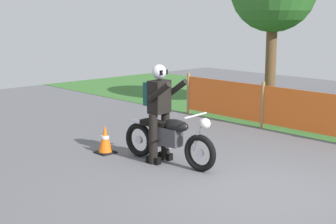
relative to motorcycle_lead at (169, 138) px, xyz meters
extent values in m
cube|color=#5B5B60|center=(1.77, 0.11, -0.46)|extent=(24.00, 24.00, 0.02)
cylinder|color=#997547|center=(-2.86, 3.38, 0.07)|extent=(0.08, 0.08, 1.05)
cylinder|color=#997547|center=(-0.55, 3.38, 0.07)|extent=(0.08, 0.08, 1.05)
cube|color=orange|center=(-1.70, 3.38, 0.09)|extent=(2.24, 0.02, 0.85)
cube|color=orange|center=(0.61, 3.38, 0.09)|extent=(2.24, 0.02, 0.85)
cylinder|color=brown|center=(-1.82, 5.43, 0.74)|extent=(0.28, 0.28, 2.38)
torus|color=black|center=(0.66, 0.08, -0.14)|extent=(0.62, 0.18, 0.62)
cylinder|color=silver|center=(0.66, 0.08, -0.14)|extent=(0.14, 0.07, 0.13)
torus|color=black|center=(-0.68, -0.09, -0.14)|extent=(0.62, 0.18, 0.62)
cylinder|color=silver|center=(-0.68, -0.09, -0.14)|extent=(0.14, 0.07, 0.13)
cube|color=#38383D|center=(-0.06, -0.01, 0.03)|extent=(0.60, 0.30, 0.31)
ellipsoid|color=black|center=(0.16, 0.02, 0.24)|extent=(0.53, 0.29, 0.21)
cube|color=black|center=(-0.30, -0.04, 0.21)|extent=(0.56, 0.28, 0.10)
cube|color=silver|center=(-0.68, -0.09, 0.19)|extent=(0.36, 0.20, 0.04)
cylinder|color=silver|center=(0.60, 0.07, 0.14)|extent=(0.23, 0.08, 0.55)
sphere|color=white|center=(0.75, 0.09, 0.36)|extent=(0.19, 0.19, 0.17)
cylinder|color=silver|center=(0.56, 0.07, 0.46)|extent=(0.10, 0.58, 0.03)
cylinder|color=silver|center=(-0.36, 0.09, -0.20)|extent=(0.53, 0.13, 0.07)
cylinder|color=black|center=(-0.22, 0.13, -0.02)|extent=(0.17, 0.17, 0.86)
cube|color=black|center=(-0.22, 0.13, -0.39)|extent=(0.27, 0.14, 0.12)
cylinder|color=black|center=(-0.18, -0.19, -0.02)|extent=(0.17, 0.17, 0.86)
cube|color=black|center=(-0.18, -0.19, -0.39)|extent=(0.27, 0.14, 0.12)
cube|color=black|center=(-0.20, -0.03, 0.69)|extent=(0.28, 0.39, 0.56)
cylinder|color=black|center=(-0.05, 0.21, 0.81)|extent=(0.49, 0.16, 0.38)
cylinder|color=black|center=(0.00, -0.22, 0.81)|extent=(0.49, 0.16, 0.38)
sphere|color=silver|center=(-0.20, -0.03, 1.11)|extent=(0.28, 0.28, 0.25)
cube|color=black|center=(-0.10, -0.02, 1.11)|extent=(0.05, 0.18, 0.08)
cube|color=#194C47|center=(-0.37, -0.05, 0.73)|extent=(0.19, 0.30, 0.40)
cube|color=black|center=(-1.28, -0.39, -0.44)|extent=(0.32, 0.32, 0.03)
cone|color=orange|center=(-1.28, -0.39, -0.17)|extent=(0.26, 0.26, 0.50)
cylinder|color=white|center=(-1.28, -0.39, -0.15)|extent=(0.15, 0.15, 0.06)
camera|label=1|loc=(6.04, -5.68, 2.07)|focal=53.83mm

